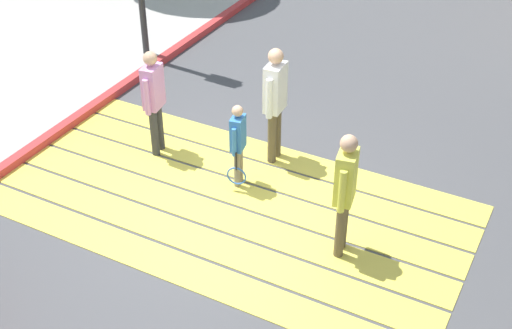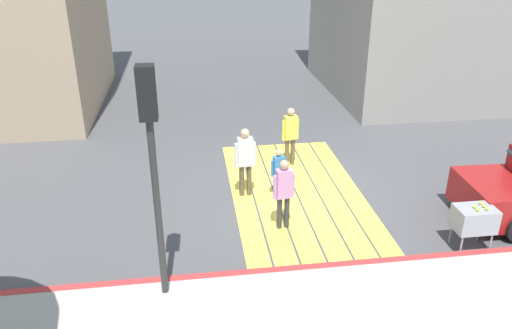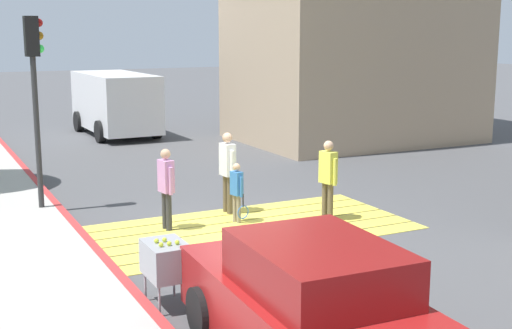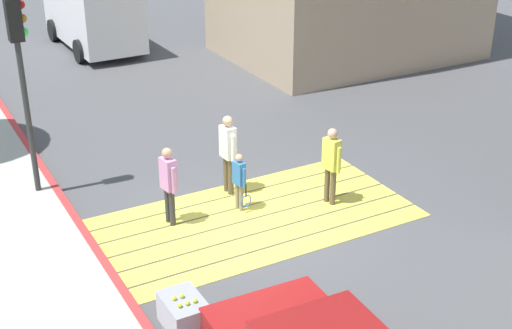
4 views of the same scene
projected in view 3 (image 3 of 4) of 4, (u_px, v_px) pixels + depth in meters
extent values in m
plane|color=#4C4C4F|center=(252.00, 228.00, 14.02)|extent=(120.00, 120.00, 0.00)
cube|color=#EAD64C|center=(285.00, 246.00, 12.81)|extent=(6.40, 0.50, 0.01)
cube|color=#EAD64C|center=(271.00, 238.00, 13.30)|extent=(6.40, 0.50, 0.01)
cube|color=#EAD64C|center=(258.00, 231.00, 13.78)|extent=(6.40, 0.50, 0.01)
cube|color=#EAD64C|center=(246.00, 224.00, 14.26)|extent=(6.40, 0.50, 0.01)
cube|color=#EAD64C|center=(235.00, 218.00, 14.74)|extent=(6.40, 0.50, 0.01)
cube|color=#EAD64C|center=(225.00, 212.00, 15.23)|extent=(6.40, 0.50, 0.01)
cube|color=#BC3333|center=(92.00, 247.00, 12.58)|extent=(0.16, 40.00, 0.13)
cube|color=maroon|center=(311.00, 319.00, 8.13)|extent=(1.98, 4.37, 0.80)
cube|color=maroon|center=(318.00, 268.00, 7.86)|extent=(1.61, 2.13, 0.60)
cube|color=#1E2833|center=(282.00, 250.00, 8.70)|extent=(1.49, 0.39, 0.49)
cylinder|color=black|center=(320.00, 291.00, 9.72)|extent=(0.25, 0.67, 0.66)
cylinder|color=black|center=(202.00, 311.00, 9.01)|extent=(0.25, 0.67, 0.66)
cube|color=silver|center=(115.00, 101.00, 26.42)|extent=(2.20, 5.24, 2.10)
cube|color=#19232D|center=(136.00, 97.00, 24.13)|extent=(1.89, 0.10, 0.70)
cylinder|color=black|center=(100.00, 132.00, 24.71)|extent=(0.28, 0.80, 0.80)
cylinder|color=black|center=(156.00, 128.00, 25.67)|extent=(0.28, 0.80, 0.80)
cylinder|color=black|center=(79.00, 121.00, 27.52)|extent=(0.28, 0.80, 0.80)
cylinder|color=black|center=(130.00, 118.00, 28.48)|extent=(0.28, 0.80, 0.80)
cylinder|color=#2D2D2D|center=(37.00, 136.00, 14.91)|extent=(0.12, 0.12, 3.40)
cube|color=black|center=(31.00, 36.00, 14.51)|extent=(0.28, 0.28, 0.84)
sphere|color=maroon|center=(38.00, 23.00, 14.53)|extent=(0.18, 0.18, 0.18)
sphere|color=#956310|center=(39.00, 36.00, 14.58)|extent=(0.18, 0.18, 0.18)
sphere|color=#35FF59|center=(40.00, 49.00, 14.63)|extent=(0.18, 0.18, 0.18)
cube|color=#99999E|center=(166.00, 260.00, 9.92)|extent=(0.56, 0.80, 0.50)
cylinder|color=#99999E|center=(174.00, 281.00, 10.39)|extent=(0.04, 0.04, 0.45)
cylinder|color=#99999E|center=(145.00, 286.00, 10.19)|extent=(0.04, 0.04, 0.45)
cylinder|color=#99999E|center=(189.00, 296.00, 9.83)|extent=(0.04, 0.04, 0.45)
cylinder|color=#99999E|center=(159.00, 301.00, 9.63)|extent=(0.04, 0.04, 0.45)
sphere|color=#CCE033|center=(161.00, 245.00, 9.68)|extent=(0.07, 0.07, 0.07)
sphere|color=#CCE033|center=(169.00, 243.00, 9.73)|extent=(0.07, 0.07, 0.07)
sphere|color=#CCE033|center=(177.00, 242.00, 9.79)|extent=(0.07, 0.07, 0.07)
sphere|color=#CCE033|center=(156.00, 241.00, 9.86)|extent=(0.07, 0.07, 0.07)
sphere|color=#CCE033|center=(164.00, 240.00, 9.91)|extent=(0.07, 0.07, 0.07)
cylinder|color=#333338|center=(165.00, 210.00, 13.89)|extent=(0.12, 0.12, 0.78)
cylinder|color=#333338|center=(169.00, 212.00, 13.75)|extent=(0.12, 0.12, 0.78)
cube|color=#D18CC6|center=(166.00, 176.00, 13.68)|extent=(0.26, 0.37, 0.65)
sphere|color=tan|center=(165.00, 154.00, 13.60)|extent=(0.20, 0.20, 0.20)
cylinder|color=#D18CC6|center=(161.00, 178.00, 13.86)|extent=(0.08, 0.08, 0.55)
cylinder|color=#D18CC6|center=(171.00, 181.00, 13.53)|extent=(0.08, 0.08, 0.55)
cylinder|color=brown|center=(325.00, 201.00, 14.61)|extent=(0.12, 0.12, 0.80)
cylinder|color=brown|center=(330.00, 202.00, 14.47)|extent=(0.12, 0.12, 0.80)
cube|color=#D8D84C|center=(328.00, 167.00, 14.40)|extent=(0.28, 0.39, 0.67)
sphere|color=tan|center=(329.00, 146.00, 14.32)|extent=(0.21, 0.21, 0.21)
cylinder|color=#D8D84C|center=(321.00, 169.00, 14.58)|extent=(0.09, 0.09, 0.57)
cylinder|color=#D8D84C|center=(335.00, 172.00, 14.25)|extent=(0.09, 0.09, 0.57)
cylinder|color=brown|center=(226.00, 193.00, 15.17)|extent=(0.13, 0.13, 0.84)
cylinder|color=brown|center=(230.00, 195.00, 15.02)|extent=(0.13, 0.13, 0.84)
cube|color=white|center=(227.00, 160.00, 14.95)|extent=(0.25, 0.38, 0.70)
sphere|color=tan|center=(227.00, 138.00, 14.86)|extent=(0.22, 0.22, 0.22)
cylinder|color=white|center=(223.00, 161.00, 15.14)|extent=(0.09, 0.09, 0.60)
cylinder|color=white|center=(232.00, 164.00, 14.78)|extent=(0.09, 0.09, 0.60)
cylinder|color=gray|center=(235.00, 208.00, 14.40)|extent=(0.09, 0.09, 0.59)
cylinder|color=gray|center=(239.00, 210.00, 14.30)|extent=(0.09, 0.09, 0.59)
cube|color=#3372BF|center=(237.00, 183.00, 14.24)|extent=(0.21, 0.29, 0.50)
sphere|color=tan|center=(237.00, 167.00, 14.18)|extent=(0.15, 0.15, 0.15)
cylinder|color=#3372BF|center=(232.00, 184.00, 14.38)|extent=(0.06, 0.06, 0.42)
cylinder|color=#3372BF|center=(241.00, 187.00, 14.13)|extent=(0.06, 0.06, 0.42)
cylinder|color=black|center=(243.00, 201.00, 14.18)|extent=(0.03, 0.03, 0.28)
torus|color=blue|center=(243.00, 212.00, 14.23)|extent=(0.28, 0.08, 0.28)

